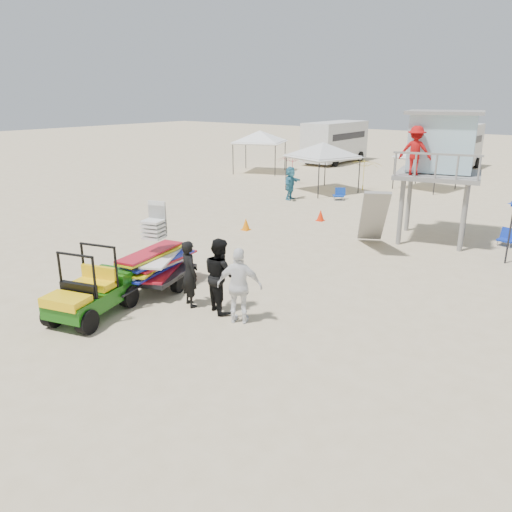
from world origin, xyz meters
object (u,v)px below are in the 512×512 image
Objects in this scene: utility_cart at (89,286)px; man_left at (190,274)px; lifeguard_tower at (440,148)px; surf_trailer at (159,259)px.

utility_cart is 2.54m from man_left.
lifeguard_tower reaches higher than utility_cart.
utility_cart is at bearing -90.11° from surf_trailer.
man_left is at bearing 53.21° from utility_cart.
surf_trailer is at bearing -113.70° from lifeguard_tower.
utility_cart is 0.54× the size of lifeguard_tower.
surf_trailer is 11.22m from lifeguard_tower.
surf_trailer is 1.46× the size of man_left.
surf_trailer is at bearing 89.89° from utility_cart.
surf_trailer is 0.56× the size of lifeguard_tower.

